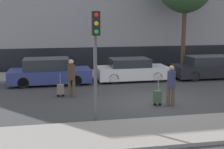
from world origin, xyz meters
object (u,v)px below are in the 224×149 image
at_px(parked_car_2, 210,68).
at_px(pedestrian_right, 171,83).
at_px(pedestrian_left, 71,76).
at_px(trolley_right, 158,97).
at_px(parked_car_0, 49,72).
at_px(traffic_light, 96,45).
at_px(parked_car_1, 132,70).
at_px(trolley_left, 60,89).

distance_m(parked_car_2, pedestrian_right, 7.18).
distance_m(pedestrian_left, trolley_right, 4.13).
height_order(parked_car_0, parked_car_2, parked_car_0).
distance_m(pedestrian_right, traffic_light, 4.12).
bearing_deg(traffic_light, pedestrian_right, 23.86).
height_order(parked_car_0, trolley_right, parked_car_0).
bearing_deg(pedestrian_right, parked_car_1, 111.47).
relative_size(pedestrian_right, trolley_right, 1.46).
distance_m(parked_car_0, pedestrian_left, 3.34).
relative_size(trolley_left, traffic_light, 0.29).
height_order(pedestrian_right, traffic_light, traffic_light).
xyz_separation_m(parked_car_1, pedestrian_right, (0.22, -5.58, 0.36)).
xyz_separation_m(pedestrian_right, trolley_right, (-0.52, 0.18, -0.61)).
distance_m(parked_car_1, trolley_left, 5.25).
bearing_deg(parked_car_2, pedestrian_left, -160.77).
xyz_separation_m(parked_car_0, traffic_light, (1.61, -7.00, 2.09)).
bearing_deg(parked_car_2, parked_car_0, 179.33).
bearing_deg(pedestrian_left, traffic_light, -60.45).
distance_m(parked_car_0, parked_car_2, 9.75).
bearing_deg(parked_car_1, pedestrian_left, -139.26).
bearing_deg(parked_car_0, trolley_right, -49.81).
height_order(trolley_left, trolley_right, trolley_right).
bearing_deg(trolley_right, pedestrian_right, -19.12).
xyz_separation_m(parked_car_0, parked_car_1, (4.79, 0.08, -0.05)).
distance_m(trolley_left, pedestrian_right, 5.20).
height_order(parked_car_2, trolley_right, parked_car_2).
bearing_deg(trolley_right, pedestrian_left, 148.06).
bearing_deg(parked_car_1, pedestrian_right, -87.70).
xyz_separation_m(parked_car_0, parked_car_2, (9.75, -0.11, -0.03)).
bearing_deg(parked_car_2, traffic_light, -139.77).
bearing_deg(parked_car_0, trolley_left, -80.16).
height_order(parked_car_0, pedestrian_left, pedestrian_left).
xyz_separation_m(parked_car_2, pedestrian_right, (-4.74, -5.38, 0.34)).
bearing_deg(trolley_left, traffic_light, -74.78).
distance_m(parked_car_2, traffic_light, 10.87).
relative_size(parked_car_0, traffic_light, 1.15).
xyz_separation_m(trolley_left, traffic_light, (1.10, -4.04, 2.42)).
bearing_deg(pedestrian_left, parked_car_0, 128.93).
relative_size(pedestrian_left, traffic_light, 0.46).
bearing_deg(parked_car_0, parked_car_1, 0.95).
xyz_separation_m(parked_car_2, trolley_left, (-9.24, -2.85, -0.30)).
relative_size(parked_car_1, pedestrian_right, 2.38).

